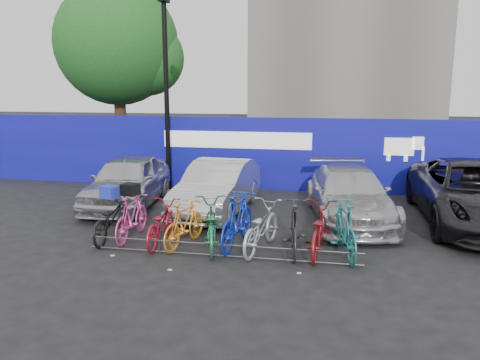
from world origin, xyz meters
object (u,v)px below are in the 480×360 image
(bike_1, at_px, (132,217))
(bike_7, at_px, (294,227))
(car_0, at_px, (128,181))
(bike_4, at_px, (210,225))
(bike_6, at_px, (261,227))
(tree, at_px, (123,47))
(lamppost, at_px, (166,90))
(car_1, at_px, (218,187))
(bike_5, at_px, (237,220))
(bike_8, at_px, (318,230))
(bike_rack, at_px, (221,250))
(car_2, at_px, (349,194))
(bike_9, at_px, (344,229))
(bike_3, at_px, (185,224))
(bike_2, at_px, (161,223))
(car_3, at_px, (477,194))
(bike_0, at_px, (111,219))

(bike_1, height_order, bike_7, bike_7)
(car_0, xyz_separation_m, bike_4, (3.23, -3.06, -0.22))
(bike_1, distance_m, bike_6, 2.96)
(tree, xyz_separation_m, lamppost, (3.57, -4.66, -1.80))
(car_1, bearing_deg, bike_4, -76.05)
(bike_5, height_order, bike_8, bike_5)
(bike_rack, distance_m, bike_6, 1.00)
(bike_1, bearing_deg, bike_8, 177.97)
(car_2, bearing_deg, bike_7, -121.43)
(bike_1, distance_m, bike_9, 4.66)
(bike_6, bearing_deg, lamppost, -42.05)
(car_0, bearing_deg, bike_rack, -51.17)
(lamppost, distance_m, bike_3, 6.52)
(car_0, height_order, car_2, car_0)
(bike_2, distance_m, bike_8, 3.37)
(car_1, relative_size, bike_1, 2.50)
(bike_3, bearing_deg, car_3, -143.01)
(car_0, bearing_deg, car_3, -6.83)
(bike_4, bearing_deg, lamppost, -77.37)
(car_3, distance_m, bike_7, 5.17)
(lamppost, distance_m, bike_7, 7.63)
(bike_0, bearing_deg, bike_9, 177.36)
(car_3, bearing_deg, bike_8, -142.85)
(bike_4, bearing_deg, bike_8, 167.20)
(bike_rack, bearing_deg, car_1, 104.45)
(bike_1, relative_size, bike_7, 0.93)
(lamppost, xyz_separation_m, bike_2, (1.72, -5.41, -2.81))
(bike_9, bearing_deg, bike_2, -12.38)
(bike_2, bearing_deg, bike_9, 178.53)
(tree, relative_size, bike_8, 4.00)
(bike_rack, xyz_separation_m, bike_2, (-1.48, 0.59, 0.30))
(bike_rack, relative_size, bike_5, 2.84)
(bike_0, distance_m, bike_1, 0.46)
(bike_rack, xyz_separation_m, bike_0, (-2.68, 0.68, 0.32))
(tree, relative_size, car_0, 1.81)
(car_0, xyz_separation_m, bike_8, (5.48, -2.97, -0.22))
(bike_rack, relative_size, bike_9, 2.92)
(car_3, bearing_deg, bike_4, -153.88)
(lamppost, relative_size, bike_rack, 1.09)
(bike_2, bearing_deg, bike_0, -5.39)
(bike_rack, relative_size, car_2, 1.21)
(bike_rack, xyz_separation_m, bike_4, (-0.35, 0.55, 0.35))
(car_3, xyz_separation_m, bike_8, (-3.78, -2.84, -0.28))
(bike_0, bearing_deg, bike_5, 179.38)
(tree, height_order, bike_6, tree)
(tree, height_order, bike_4, tree)
(tree, distance_m, bike_7, 13.76)
(bike_1, height_order, bike_2, bike_1)
(car_3, bearing_deg, bike_0, -161.27)
(lamppost, height_order, bike_1, lamppost)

